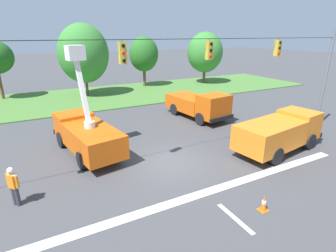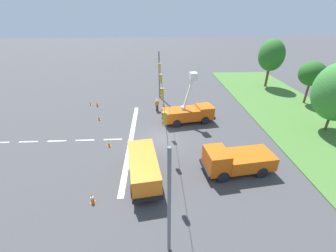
# 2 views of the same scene
# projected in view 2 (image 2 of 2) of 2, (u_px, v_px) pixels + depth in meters

# --- Properties ---
(ground_plane) EXTENTS (200.00, 200.00, 0.00)m
(ground_plane) POSITION_uv_depth(u_px,v_px,m) (162.00, 138.00, 24.87)
(ground_plane) COLOR #424244
(grass_verge) EXTENTS (56.00, 12.00, 0.10)m
(grass_verge) POSITION_uv_depth(u_px,v_px,m) (319.00, 133.00, 25.71)
(grass_verge) COLOR #477533
(grass_verge) RESTS_ON ground
(lane_markings) EXTENTS (17.60, 15.25, 0.01)m
(lane_markings) POSITION_uv_depth(u_px,v_px,m) (118.00, 139.00, 24.63)
(lane_markings) COLOR silver
(lane_markings) RESTS_ON ground
(signal_gantry) EXTENTS (26.20, 0.33, 7.20)m
(signal_gantry) POSITION_uv_depth(u_px,v_px,m) (162.00, 99.00, 22.79)
(signal_gantry) COLOR slate
(signal_gantry) RESTS_ON ground
(tree_far_west) EXTENTS (4.85, 4.20, 8.32)m
(tree_far_west) POSITION_uv_depth(u_px,v_px,m) (271.00, 55.00, 38.74)
(tree_far_west) COLOR brown
(tree_far_west) RESTS_ON ground
(tree_west) EXTENTS (3.64, 3.61, 6.26)m
(tree_west) POSITION_uv_depth(u_px,v_px,m) (312.00, 74.00, 31.99)
(tree_west) COLOR brown
(tree_west) RESTS_ON ground
(utility_truck_bucket_lift) EXTENTS (3.26, 6.65, 6.26)m
(utility_truck_bucket_lift) POSITION_uv_depth(u_px,v_px,m) (189.00, 112.00, 27.81)
(utility_truck_bucket_lift) COLOR #D6560F
(utility_truck_bucket_lift) RESTS_ON ground
(utility_truck_support_near) EXTENTS (3.21, 6.31, 2.33)m
(utility_truck_support_near) POSITION_uv_depth(u_px,v_px,m) (236.00, 160.00, 19.25)
(utility_truck_support_near) COLOR #D6560F
(utility_truck_support_near) RESTS_ON ground
(utility_truck_support_far) EXTENTS (6.49, 3.09, 2.19)m
(utility_truck_support_far) POSITION_uv_depth(u_px,v_px,m) (143.00, 167.00, 18.33)
(utility_truck_support_far) COLOR orange
(utility_truck_support_far) RESTS_ON ground
(road_worker) EXTENTS (0.44, 0.53, 1.77)m
(road_worker) POSITION_uv_depth(u_px,v_px,m) (157.00, 104.00, 31.09)
(road_worker) COLOR #383842
(road_worker) RESTS_ON ground
(traffic_cone_foreground_left) EXTENTS (0.36, 0.36, 0.71)m
(traffic_cone_foreground_left) POSITION_uv_depth(u_px,v_px,m) (99.00, 117.00, 28.79)
(traffic_cone_foreground_left) COLOR orange
(traffic_cone_foreground_left) RESTS_ON ground
(traffic_cone_foreground_right) EXTENTS (0.36, 0.36, 0.83)m
(traffic_cone_foreground_right) POSITION_uv_depth(u_px,v_px,m) (97.00, 104.00, 32.82)
(traffic_cone_foreground_right) COLOR orange
(traffic_cone_foreground_right) RESTS_ON ground
(traffic_cone_mid_left) EXTENTS (0.36, 0.36, 0.77)m
(traffic_cone_mid_left) POSITION_uv_depth(u_px,v_px,m) (163.00, 104.00, 32.94)
(traffic_cone_mid_left) COLOR orange
(traffic_cone_mid_left) RESTS_ON ground
(traffic_cone_mid_right) EXTENTS (0.36, 0.36, 0.70)m
(traffic_cone_mid_right) POSITION_uv_depth(u_px,v_px,m) (109.00, 143.00, 23.26)
(traffic_cone_mid_right) COLOR orange
(traffic_cone_mid_right) RESTS_ON ground
(traffic_cone_near_bucket) EXTENTS (0.36, 0.36, 0.60)m
(traffic_cone_near_bucket) POSITION_uv_depth(u_px,v_px,m) (90.00, 103.00, 33.34)
(traffic_cone_near_bucket) COLOR orange
(traffic_cone_near_bucket) RESTS_ON ground
(traffic_cone_lane_edge_a) EXTENTS (0.36, 0.36, 0.81)m
(traffic_cone_lane_edge_a) POSITION_uv_depth(u_px,v_px,m) (92.00, 198.00, 16.40)
(traffic_cone_lane_edge_a) COLOR orange
(traffic_cone_lane_edge_a) RESTS_ON ground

